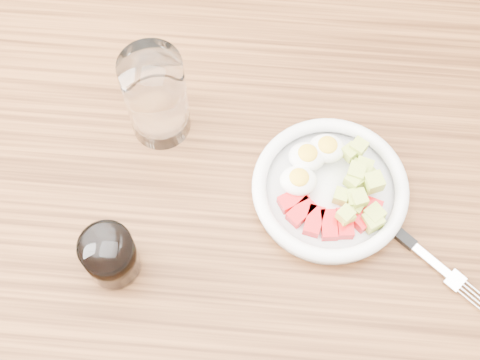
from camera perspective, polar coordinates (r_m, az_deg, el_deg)
The scene contains 6 objects.
ground at distance 1.63m, azimuth 0.33°, elevation -12.10°, with size 4.00×4.00×0.00m, color brown.
dining_table at distance 0.98m, azimuth 0.53°, elevation -3.73°, with size 1.50×0.90×0.77m.
bowl at distance 0.88m, azimuth 7.70°, elevation -0.64°, with size 0.21×0.21×0.05m.
fork at distance 0.89m, azimuth 13.51°, elevation -4.59°, with size 0.18×0.15×0.01m.
water_glass at distance 0.88m, azimuth -7.18°, elevation 7.04°, with size 0.08×0.08×0.15m, color white.
coffee_glass at distance 0.84m, azimuth -11.02°, elevation -6.38°, with size 0.07×0.07×0.08m.
Camera 1 is at (0.02, -0.35, 1.59)m, focal length 50.00 mm.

